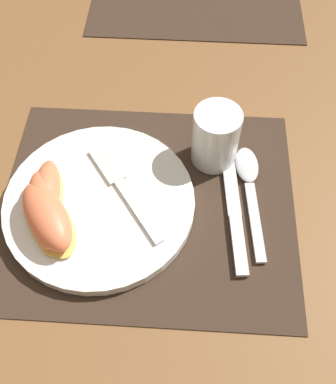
% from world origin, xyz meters
% --- Properties ---
extents(ground_plane, '(3.00, 3.00, 0.00)m').
position_xyz_m(ground_plane, '(0.00, 0.00, 0.00)').
color(ground_plane, brown).
extents(placemat, '(0.41, 0.35, 0.00)m').
position_xyz_m(placemat, '(0.00, 0.00, 0.00)').
color(placemat, '#38281E').
rests_on(placemat, ground_plane).
extents(plate, '(0.26, 0.26, 0.02)m').
position_xyz_m(plate, '(-0.07, -0.01, 0.01)').
color(plate, white).
rests_on(plate, placemat).
extents(juice_glass, '(0.07, 0.07, 0.09)m').
position_xyz_m(juice_glass, '(0.09, 0.09, 0.04)').
color(juice_glass, silver).
rests_on(juice_glass, placemat).
extents(knife, '(0.04, 0.22, 0.01)m').
position_xyz_m(knife, '(0.12, 0.00, 0.01)').
color(knife, silver).
rests_on(knife, placemat).
extents(spoon, '(0.04, 0.19, 0.01)m').
position_xyz_m(spoon, '(0.14, 0.05, 0.01)').
color(spoon, silver).
rests_on(spoon, placemat).
extents(fork, '(0.12, 0.16, 0.00)m').
position_xyz_m(fork, '(-0.04, 0.02, 0.02)').
color(fork, silver).
rests_on(fork, plate).
extents(citrus_wedge_0, '(0.05, 0.12, 0.04)m').
position_xyz_m(citrus_wedge_0, '(-0.13, -0.02, 0.04)').
color(citrus_wedge_0, '#F7C656').
rests_on(citrus_wedge_0, plate).
extents(citrus_wedge_1, '(0.08, 0.13, 0.04)m').
position_xyz_m(citrus_wedge_1, '(-0.13, -0.04, 0.04)').
color(citrus_wedge_1, '#F7C656').
rests_on(citrus_wedge_1, plate).
extents(citrus_wedge_2, '(0.11, 0.13, 0.04)m').
position_xyz_m(citrus_wedge_2, '(-0.12, -0.05, 0.04)').
color(citrus_wedge_2, '#F7C656').
rests_on(citrus_wedge_2, plate).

